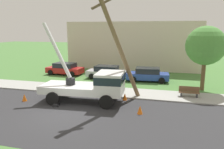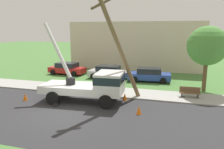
{
  "view_description": "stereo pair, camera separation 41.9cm",
  "coord_description": "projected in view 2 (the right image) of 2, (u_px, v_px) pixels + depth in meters",
  "views": [
    {
      "loc": [
        6.51,
        -12.36,
        5.47
      ],
      "look_at": [
        2.25,
        3.82,
        2.01
      ],
      "focal_mm": 35.55,
      "sensor_mm": 36.0,
      "label": 1
    },
    {
      "loc": [
        6.91,
        -12.24,
        5.47
      ],
      "look_at": [
        2.25,
        3.82,
        2.01
      ],
      "focal_mm": 35.55,
      "sensor_mm": 36.0,
      "label": 2
    }
  ],
  "objects": [
    {
      "name": "park_bench",
      "position": [
        190.0,
        93.0,
        17.71
      ],
      "size": [
        1.6,
        0.45,
        0.9
      ],
      "color": "brown",
      "rests_on": "ground"
    },
    {
      "name": "parked_sedan_blue",
      "position": [
        149.0,
        75.0,
        23.41
      ],
      "size": [
        4.52,
        2.23,
        1.42
      ],
      "color": "#263F99",
      "rests_on": "ground"
    },
    {
      "name": "traffic_cone_curbside",
      "position": [
        125.0,
        97.0,
        17.25
      ],
      "size": [
        0.36,
        0.36,
        0.56
      ],
      "primitive_type": "cone",
      "color": "orange",
      "rests_on": "ground"
    },
    {
      "name": "leaning_utility_pole",
      "position": [
        119.0,
        46.0,
        16.24
      ],
      "size": [
        3.08,
        3.47,
        8.26
      ],
      "color": "brown",
      "rests_on": "ground"
    },
    {
      "name": "lowrise_building_backdrop",
      "position": [
        137.0,
        45.0,
        31.69
      ],
      "size": [
        18.0,
        6.0,
        6.4
      ],
      "primitive_type": "cube",
      "color": "beige",
      "rests_on": "ground"
    },
    {
      "name": "road_asphalt",
      "position": [
        63.0,
        114.0,
        14.51
      ],
      "size": [
        80.0,
        8.7,
        0.01
      ],
      "primitive_type": "cube",
      "color": "#2B2B2D",
      "rests_on": "ground"
    },
    {
      "name": "utility_truck",
      "position": [
        93.0,
        84.0,
        16.59
      ],
      "size": [
        6.92,
        3.22,
        5.98
      ],
      "color": "silver",
      "rests_on": "ground"
    },
    {
      "name": "ground_plane",
      "position": [
        113.0,
        77.0,
        25.8
      ],
      "size": [
        120.0,
        120.0,
        0.0
      ],
      "primitive_type": "plane",
      "color": "#477538"
    },
    {
      "name": "traffic_cone_ahead",
      "position": [
        139.0,
        110.0,
        14.43
      ],
      "size": [
        0.36,
        0.36,
        0.56
      ],
      "primitive_type": "cone",
      "color": "orange",
      "rests_on": "ground"
    },
    {
      "name": "traffic_cone_behind",
      "position": [
        25.0,
        97.0,
        17.21
      ],
      "size": [
        0.36,
        0.36,
        0.56
      ],
      "primitive_type": "cone",
      "color": "orange",
      "rests_on": "ground"
    },
    {
      "name": "roadside_tree_near",
      "position": [
        207.0,
        46.0,
        19.22
      ],
      "size": [
        3.44,
        3.44,
        5.74
      ],
      "color": "brown",
      "rests_on": "ground"
    },
    {
      "name": "parked_sedan_silver",
      "position": [
        108.0,
        72.0,
        24.81
      ],
      "size": [
        4.45,
        2.11,
        1.42
      ],
      "color": "#B7B7BF",
      "rests_on": "ground"
    },
    {
      "name": "sidewalk_strip",
      "position": [
        94.0,
        90.0,
        19.95
      ],
      "size": [
        80.0,
        2.9,
        0.1
      ],
      "primitive_type": "cube",
      "color": "#9E9E99",
      "rests_on": "ground"
    },
    {
      "name": "parked_sedan_red",
      "position": [
        67.0,
        68.0,
        27.07
      ],
      "size": [
        4.5,
        2.19,
        1.42
      ],
      "color": "#B21E1E",
      "rests_on": "ground"
    }
  ]
}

